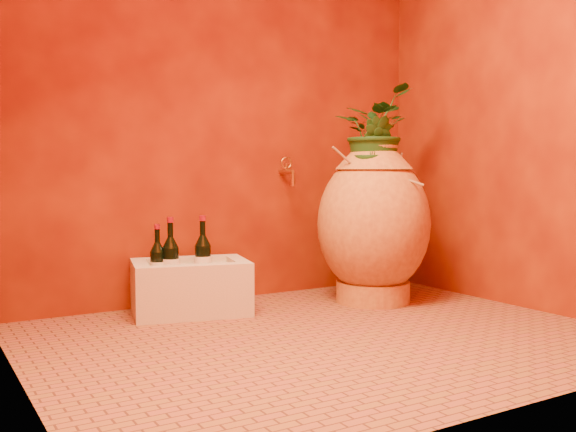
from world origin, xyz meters
TOP-DOWN VIEW (x-y plane):
  - floor at (0.00, 0.00)m, footprint 2.50×2.50m
  - wall_back at (0.00, 1.00)m, footprint 2.50×0.02m
  - wall_left at (-1.25, 0.00)m, footprint 0.02×2.00m
  - wall_right at (1.25, 0.00)m, footprint 0.02×2.00m
  - amphora at (0.65, 0.49)m, footprint 0.63×0.63m
  - stone_basin at (-0.33, 0.75)m, footprint 0.65×0.52m
  - wine_bottle_a at (-0.44, 0.75)m, footprint 0.09×0.09m
  - wine_bottle_b at (-0.26, 0.75)m, footprint 0.09×0.09m
  - wine_bottle_c at (-0.49, 0.78)m, footprint 0.08×0.08m
  - wall_tap at (0.35, 0.91)m, footprint 0.07×0.15m
  - plant_main at (0.66, 0.51)m, footprint 0.58×0.57m
  - plant_side at (0.59, 0.43)m, footprint 0.26×0.26m

SIDE VIEW (x-z plane):
  - floor at x=0.00m, z-range 0.00..0.00m
  - stone_basin at x=-0.33m, z-range -0.01..0.26m
  - wine_bottle_c at x=-0.49m, z-range 0.10..0.42m
  - wine_bottle_a at x=-0.44m, z-range 0.10..0.45m
  - wine_bottle_b at x=-0.26m, z-range 0.10..0.45m
  - amphora at x=0.65m, z-range 0.00..0.89m
  - wall_tap at x=0.35m, z-range 0.65..0.82m
  - plant_side at x=0.59m, z-range 0.65..1.02m
  - plant_main at x=0.66m, z-range 0.70..1.20m
  - wall_back at x=0.00m, z-range 0.00..2.50m
  - wall_left at x=-1.25m, z-range 0.00..2.50m
  - wall_right at x=1.25m, z-range 0.00..2.50m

